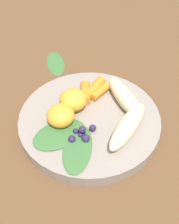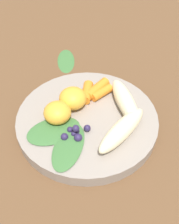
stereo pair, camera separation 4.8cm
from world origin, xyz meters
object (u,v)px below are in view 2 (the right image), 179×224
at_px(orange_segment_near, 60,113).
at_px(bowl, 90,120).
at_px(banana_peeled_right, 125,130).
at_px(kale_leaf_stray, 68,60).
at_px(banana_peeled_left, 127,101).

bearing_deg(orange_segment_near, bowl, -80.21).
height_order(bowl, orange_segment_near, orange_segment_near).
xyz_separation_m(banana_peeled_right, orange_segment_near, (0.04, 0.11, 0.00)).
bearing_deg(orange_segment_near, banana_peeled_right, -109.23).
distance_m(bowl, kale_leaf_stray, 0.22).
bearing_deg(banana_peeled_right, kale_leaf_stray, 63.70).
relative_size(bowl, banana_peeled_right, 2.14).
height_order(banana_peeled_left, orange_segment_near, orange_segment_near).
bearing_deg(bowl, orange_segment_near, 99.79).
distance_m(banana_peeled_left, kale_leaf_stray, 0.23).
bearing_deg(banana_peeled_right, banana_peeled_left, 30.42).
xyz_separation_m(bowl, orange_segment_near, (-0.01, 0.05, 0.03)).
xyz_separation_m(bowl, kale_leaf_stray, (0.21, 0.05, -0.01)).
height_order(bowl, banana_peeled_left, banana_peeled_left).
distance_m(banana_peeled_right, orange_segment_near, 0.12).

